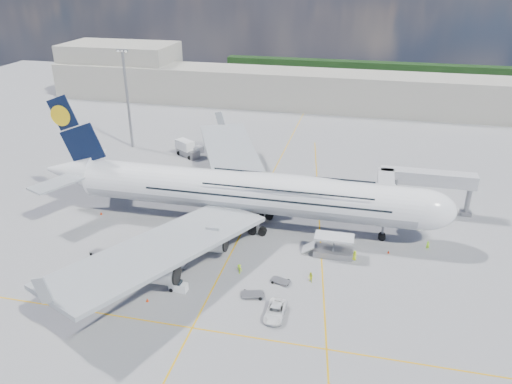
% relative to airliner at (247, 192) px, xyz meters
% --- Properties ---
extents(ground, '(300.00, 300.00, 0.00)m').
position_rel_airliner_xyz_m(ground, '(-0.26, -10.00, -6.87)').
color(ground, gray).
rests_on(ground, ground).
extents(taxi_line_main, '(0.25, 220.00, 0.01)m').
position_rel_airliner_xyz_m(taxi_line_main, '(-0.26, -10.00, -6.86)').
color(taxi_line_main, '#DEA00B').
rests_on(taxi_line_main, ground).
extents(taxi_line_cross, '(120.00, 0.25, 0.01)m').
position_rel_airliner_xyz_m(taxi_line_cross, '(-0.26, -30.00, -6.86)').
color(taxi_line_cross, '#DEA00B').
rests_on(taxi_line_cross, ground).
extents(taxi_line_diag, '(14.16, 99.06, 0.01)m').
position_rel_airliner_xyz_m(taxi_line_diag, '(13.74, -0.00, -6.86)').
color(taxi_line_diag, '#DEA00B').
rests_on(taxi_line_diag, ground).
extents(airliner, '(77.26, 79.15, 23.71)m').
position_rel_airliner_xyz_m(airliner, '(0.00, 0.00, 0.00)').
color(airliner, white).
rests_on(airliner, ground).
extents(jet_bridge, '(18.80, 12.10, 8.50)m').
position_rel_airliner_xyz_m(jet_bridge, '(29.55, 10.94, -0.02)').
color(jet_bridge, '#B7B7BC').
rests_on(jet_bridge, ground).
extents(cargo_loader, '(8.53, 3.20, 3.67)m').
position_rel_airliner_xyz_m(cargo_loader, '(16.56, -7.11, -5.62)').
color(cargo_loader, silver).
rests_on(cargo_loader, ground).
extents(light_mast, '(3.00, 0.70, 25.50)m').
position_rel_airliner_xyz_m(light_mast, '(-40.26, 35.00, 6.34)').
color(light_mast, gray).
rests_on(light_mast, ground).
extents(terminal, '(180.00, 16.00, 12.00)m').
position_rel_airliner_xyz_m(terminal, '(-0.26, 85.00, -0.87)').
color(terminal, '#B2AD9E').
rests_on(terminal, ground).
extents(hangar, '(40.00, 22.00, 18.00)m').
position_rel_airliner_xyz_m(hangar, '(-70.26, 90.00, 2.13)').
color(hangar, '#B2AD9E').
rests_on(hangar, ground).
extents(tree_line, '(160.00, 6.00, 8.00)m').
position_rel_airliner_xyz_m(tree_line, '(39.74, 130.00, -2.87)').
color(tree_line, '#193814').
rests_on(tree_line, ground).
extents(dolly_row_a, '(3.68, 2.71, 2.09)m').
position_rel_airliner_xyz_m(dolly_row_a, '(-13.99, -20.91, -5.75)').
color(dolly_row_a, gray).
rests_on(dolly_row_a, ground).
extents(dolly_row_b, '(3.43, 2.34, 1.98)m').
position_rel_airliner_xyz_m(dolly_row_b, '(-14.39, -19.20, -5.80)').
color(dolly_row_b, gray).
rests_on(dolly_row_b, ground).
extents(dolly_row_c, '(2.67, 1.53, 1.64)m').
position_rel_airliner_xyz_m(dolly_row_c, '(-7.35, -16.53, -5.99)').
color(dolly_row_c, gray).
rests_on(dolly_row_c, ground).
extents(dolly_back, '(3.60, 2.50, 0.48)m').
position_rel_airliner_xyz_m(dolly_back, '(-21.83, -15.82, -6.50)').
color(dolly_back, gray).
rests_on(dolly_back, ground).
extents(dolly_nose_far, '(3.21, 2.32, 0.42)m').
position_rel_airliner_xyz_m(dolly_nose_far, '(9.50, -16.95, -6.54)').
color(dolly_nose_far, gray).
rests_on(dolly_nose_far, ground).
extents(dolly_nose_near, '(3.68, 2.58, 0.49)m').
position_rel_airliner_xyz_m(dolly_nose_near, '(6.09, -21.33, -6.49)').
color(dolly_nose_near, gray).
rests_on(dolly_nose_near, ground).
extents(baggage_tug, '(2.84, 1.46, 1.72)m').
position_rel_airliner_xyz_m(baggage_tug, '(-5.10, -22.49, -6.11)').
color(baggage_tug, white).
rests_on(baggage_tug, ground).
extents(catering_truck_inner, '(6.89, 4.26, 3.83)m').
position_rel_airliner_xyz_m(catering_truck_inner, '(-10.12, 19.32, -5.06)').
color(catering_truck_inner, gray).
rests_on(catering_truck_inner, ground).
extents(catering_truck_outer, '(7.58, 5.84, 4.17)m').
position_rel_airliner_xyz_m(catering_truck_outer, '(-23.36, 31.69, -4.93)').
color(catering_truck_outer, gray).
rests_on(catering_truck_outer, ground).
extents(service_van, '(2.65, 5.62, 1.55)m').
position_rel_airliner_xyz_m(service_van, '(10.24, -24.97, -6.09)').
color(service_van, white).
rests_on(service_van, ground).
extents(crew_nose, '(0.64, 0.46, 1.63)m').
position_rel_airliner_xyz_m(crew_nose, '(32.41, -1.75, -6.05)').
color(crew_nose, '#A3F519').
rests_on(crew_nose, ground).
extents(crew_loader, '(1.07, 1.06, 1.74)m').
position_rel_airliner_xyz_m(crew_loader, '(14.01, -15.81, -6.00)').
color(crew_loader, '#D9EB18').
rests_on(crew_loader, ground).
extents(crew_wing, '(0.50, 1.17, 1.98)m').
position_rel_airliner_xyz_m(crew_wing, '(-14.30, -13.25, -5.88)').
color(crew_wing, '#C6EC18').
rests_on(crew_wing, ground).
extents(crew_van, '(1.02, 0.98, 1.76)m').
position_rel_airliner_xyz_m(crew_van, '(20.32, -7.85, -5.99)').
color(crew_van, '#E0FF1A').
rests_on(crew_van, ground).
extents(crew_tug, '(1.23, 0.98, 1.66)m').
position_rel_airliner_xyz_m(crew_tug, '(2.67, -15.99, -6.04)').
color(crew_tug, '#B5F519').
rests_on(crew_tug, ground).
extents(cone_nose, '(0.38, 0.38, 0.48)m').
position_rel_airliner_xyz_m(cone_nose, '(25.91, -4.35, -6.63)').
color(cone_nose, '#E9390C').
rests_on(cone_nose, ground).
extents(cone_wing_left_inner, '(0.46, 0.46, 0.58)m').
position_rel_airliner_xyz_m(cone_wing_left_inner, '(-4.85, 8.04, -6.59)').
color(cone_wing_left_inner, '#E9390C').
rests_on(cone_wing_left_inner, ground).
extents(cone_wing_left_outer, '(0.38, 0.38, 0.48)m').
position_rel_airliner_xyz_m(cone_wing_left_outer, '(-17.09, 29.70, -6.63)').
color(cone_wing_left_outer, '#E9390C').
rests_on(cone_wing_left_outer, ground).
extents(cone_wing_right_inner, '(0.47, 0.47, 0.59)m').
position_rel_airliner_xyz_m(cone_wing_right_inner, '(-2.36, -7.82, -6.58)').
color(cone_wing_right_inner, '#E9390C').
rests_on(cone_wing_right_inner, ground).
extents(cone_wing_right_outer, '(0.43, 0.43, 0.55)m').
position_rel_airliner_xyz_m(cone_wing_right_outer, '(-8.61, -25.99, -6.60)').
color(cone_wing_right_outer, '#E9390C').
rests_on(cone_wing_right_outer, ground).
extents(cone_tail, '(0.45, 0.45, 0.57)m').
position_rel_airliner_xyz_m(cone_tail, '(-28.97, -2.43, -6.59)').
color(cone_tail, '#E9390C').
rests_on(cone_tail, ground).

